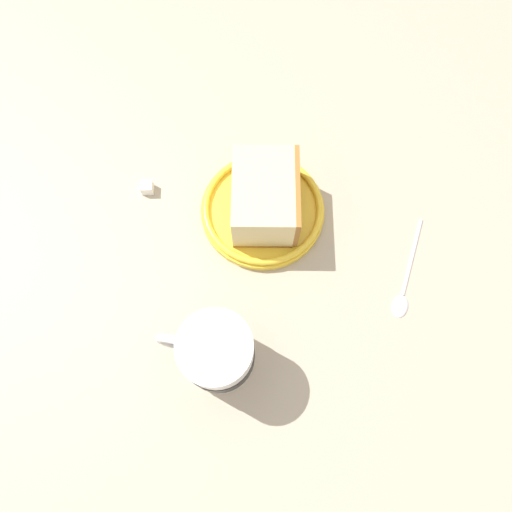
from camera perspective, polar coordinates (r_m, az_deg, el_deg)
The scene contains 6 objects.
ground_plane at distance 63.05cm, azimuth -2.52°, elevation 0.54°, with size 120.81×120.81×2.97cm, color tan.
small_plate at distance 62.56cm, azimuth 0.79°, elevation 5.51°, with size 15.99×15.99×1.97cm.
cake_slice at distance 59.37cm, azimuth 1.10°, elevation 6.94°, with size 12.89×11.47×6.79cm.
tea_mug at distance 53.50cm, azimuth -4.65°, elevation -11.41°, with size 8.01×10.64×10.33cm.
teaspoon at distance 62.40cm, azimuth 17.22°, elevation -3.56°, with size 13.76×2.27×0.80cm.
sugar_cube at distance 65.78cm, azimuth -12.74°, elevation 7.91°, with size 1.52×1.52×1.52cm, color white.
Camera 1 is at (18.48, 10.86, 57.81)cm, focal length 33.83 mm.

